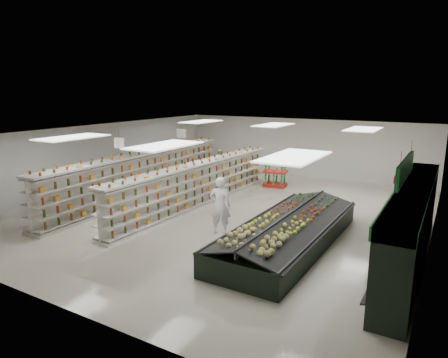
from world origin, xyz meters
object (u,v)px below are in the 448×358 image
Objects in this scene: shopper_background at (221,164)px; produce_island at (288,230)px; gondola_left at (144,177)px; gondola_center at (198,186)px; shopper_main at (220,205)px; soda_endcap at (275,173)px.

produce_island is at bearing -101.83° from shopper_background.
gondola_left reaches higher than gondola_center.
produce_island is 3.52× the size of shopper_main.
produce_island is 4.19× the size of shopper_background.
gondola_left is at bearing -40.60° from shopper_main.
shopper_background is at bearing 133.44° from produce_island.
shopper_main is at bearing -114.71° from shopper_background.
soda_endcap reaches higher than produce_island.
gondola_left is 7.09× the size of shopper_background.
gondola_left is at bearing 164.56° from produce_island.
gondola_center reaches higher than shopper_background.
shopper_main is at bearing -81.63° from soda_endcap.
gondola_center reaches higher than produce_island.
produce_island is 9.57m from shopper_background.
soda_endcap is 3.19m from shopper_background.
gondola_left is 5.93m from shopper_main.
gondola_center is 6.36× the size of shopper_background.
gondola_center is 3.49m from shopper_main.
gondola_center is at bearing -125.50° from shopper_background.
soda_endcap is at bearing 74.70° from gondola_center.
gondola_left reaches higher than produce_island.
soda_endcap is 0.74× the size of shopper_main.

